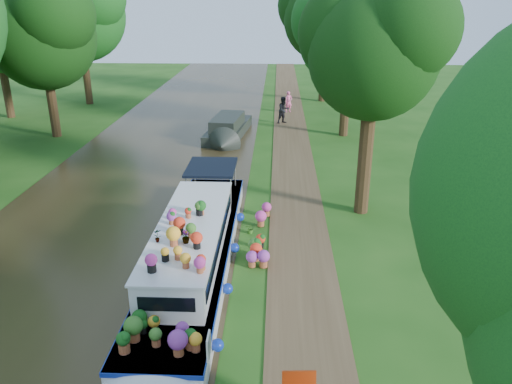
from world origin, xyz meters
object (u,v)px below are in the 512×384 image
at_px(pedestrian_pink, 289,102).
at_px(plant_boat, 191,254).
at_px(second_boat, 228,129).
at_px(pedestrian_dark, 284,110).

bearing_deg(pedestrian_pink, plant_boat, -120.42).
distance_m(second_boat, pedestrian_dark, 5.12).
bearing_deg(pedestrian_dark, plant_boat, -131.84).
xyz_separation_m(plant_boat, pedestrian_dark, (2.99, 20.36, 0.08)).
height_order(plant_boat, pedestrian_dark, plant_boat).
xyz_separation_m(plant_boat, pedestrian_pink, (3.40, 23.92, -0.04)).
height_order(plant_boat, second_boat, plant_boat).
height_order(plant_boat, pedestrian_pink, plant_boat).
xyz_separation_m(second_boat, pedestrian_pink, (3.90, 7.27, 0.27)).
bearing_deg(pedestrian_pink, pedestrian_dark, -118.84).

